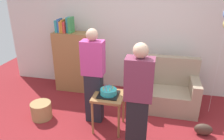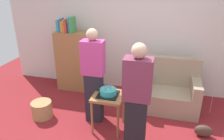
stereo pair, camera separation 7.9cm
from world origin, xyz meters
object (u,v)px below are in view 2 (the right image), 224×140
Objects in this scene: bookshelf at (75,60)px; handbag at (203,131)px; person_holding_cake at (137,102)px; wicker_basket at (42,109)px; side_table at (108,100)px; birthday_cake at (108,92)px; person_blowing_candles at (94,76)px; couch at (168,91)px.

bookshelf is 5.75× the size of handbag.
person_holding_cake is 1.93m from wicker_basket.
bookshelf is at bearing 131.44° from side_table.
handbag is at bearing 5.84° from birthday_cake.
handbag is at bearing 3.01° from wicker_basket.
handbag is (1.81, -0.03, -0.73)m from person_blowing_candles.
handbag is at bearing -140.32° from person_holding_cake.
birthday_cake is 0.20× the size of person_holding_cake.
side_table is at bearing -48.56° from bookshelf.
couch is at bearing 43.85° from birthday_cake.
person_blowing_candles is (-0.30, 0.18, 0.16)m from birthday_cake.
birthday_cake is at bearing -0.48° from wicker_basket.
couch is 0.68× the size of bookshelf.
birthday_cake is 0.20× the size of person_blowing_candles.
couch is at bearing 127.55° from handbag.
birthday_cake is 1.63m from handbag.
side_table is at bearing -136.15° from couch.
couch is at bearing -8.87° from bookshelf.
person_blowing_candles and person_holding_cake have the same top height.
side_table is 0.38× the size of person_holding_cake.
person_holding_cake is 4.53× the size of wicker_basket.
bookshelf is 1.63m from birthday_cake.
couch is 3.44× the size of birthday_cake.
person_blowing_candles reaches higher than side_table.
wicker_basket reaches higher than handbag.
person_blowing_candles is at bearing 10.23° from wicker_basket.
birthday_cake is 0.70m from person_holding_cake.
bookshelf is at bearing 157.70° from handbag.
wicker_basket is at bearing 179.53° from side_table.
side_table is at bearing 81.78° from birthday_cake.
person_holding_cake is at bearing -20.94° from person_blowing_candles.
bookshelf is at bearing 131.44° from birthday_cake.
bookshelf is 5.03× the size of birthday_cake.
handbag is at bearing -22.30° from bookshelf.
side_table is 0.46m from person_blowing_candles.
person_blowing_candles is at bearing -53.08° from bookshelf.
person_holding_cake reaches higher than bookshelf.
couch is 3.06× the size of wicker_basket.
couch reaches higher than wicker_basket.
bookshelf is (-2.02, 0.31, 0.34)m from couch.
handbag is (1.52, 0.16, -0.43)m from side_table.
couch is 1.76× the size of side_table.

